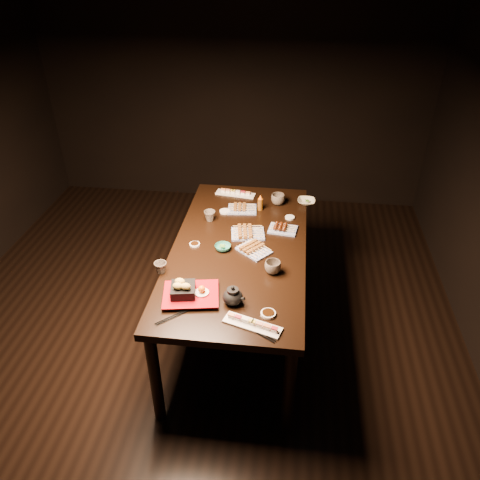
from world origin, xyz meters
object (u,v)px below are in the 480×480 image
Objects in this scene: tempura_tray at (190,289)px; teacup_mid_right at (273,267)px; condiment_bottle at (260,202)px; yakitori_plate_left at (242,207)px; sushi_platter_far at (235,192)px; sushi_platter_near at (252,323)px; teacup_far_right at (278,199)px; edamame_bowl_cream at (306,202)px; yakitori_plate_right at (254,248)px; teacup_near_left at (161,268)px; teapot at (233,295)px; edamame_bowl_green at (223,247)px; teacup_far_left at (210,216)px; dining_table at (239,289)px; yakitori_plate_center at (248,231)px.

tempura_tray reaches higher than teacup_mid_right.
tempura_tray is 1.13m from condiment_bottle.
yakitori_plate_left is 1.72× the size of condiment_bottle.
sushi_platter_far is at bearing 134.44° from condiment_bottle.
sushi_platter_near is 1.39m from teacup_far_right.
yakitori_plate_right is at bearing -115.75° from edamame_bowl_cream.
teacup_near_left is (-0.24, 0.21, -0.02)m from tempura_tray.
teapot is at bearing -91.30° from yakitori_plate_left.
edamame_bowl_green is 0.86× the size of condiment_bottle.
teacup_near_left is at bearing -106.12° from teacup_far_left.
teacup_mid_right is at bearing -49.08° from teacup_far_left.
condiment_bottle reaches higher than yakitori_plate_right.
teacup_near_left is at bearing 175.63° from teapot.
sushi_platter_far is at bearing 171.81° from edamame_bowl_cream.
dining_table is 5.62× the size of tempura_tray.
sushi_platter_far is 1.08m from teacup_mid_right.
tempura_tray is at bearing 94.40° from sushi_platter_far.
yakitori_plate_center is 2.16× the size of teacup_far_right.
tempura_tray reaches higher than sushi_platter_far.
yakitori_plate_left is 0.14m from condiment_bottle.
dining_table is at bearing 114.75° from teapot.
yakitori_plate_center is at bearing 115.58° from sushi_platter_near.
dining_table is 0.69m from condiment_bottle.
yakitori_plate_left is 0.94m from teacup_near_left.
condiment_bottle is (-0.01, 0.57, 0.04)m from yakitori_plate_right.
yakitori_plate_left is (-0.08, 0.35, -0.00)m from yakitori_plate_center.
edamame_bowl_green is at bearing 99.75° from sushi_platter_far.
edamame_bowl_cream is 1.00× the size of teapot.
teacup_far_left reaches higher than sushi_platter_far.
edamame_bowl_green is 0.55m from teapot.
edamame_bowl_green is (-0.06, -0.55, -0.01)m from yakitori_plate_left.
condiment_bottle is at bearing 4.06° from yakitori_plate_left.
condiment_bottle reaches higher than yakitori_plate_left.
sushi_platter_near is 3.00× the size of edamame_bowl_green.
dining_table is at bearing 120.28° from sushi_platter_near.
teacup_near_left reaches higher than yakitori_plate_left.
yakitori_plate_center is at bearing 113.93° from sushi_platter_far.
teacup_near_left is at bearing -131.52° from edamame_bowl_cream.
tempura_tray is (-0.21, -0.56, 0.43)m from dining_table.
yakitori_plate_center is 1.68× the size of edamame_bowl_cream.
dining_table is at bearing -123.95° from edamame_bowl_cream.
edamame_bowl_cream is (0.57, -0.08, -0.00)m from sushi_platter_far.
sushi_platter_far is 0.80m from edamame_bowl_green.
yakitori_plate_center is 0.66m from edamame_bowl_cream.
condiment_bottle reaches higher than tempura_tray.
teacup_far_right is at bearing 55.33° from teacup_near_left.
sushi_platter_near is 3.03× the size of teacup_far_right.
teacup_far_left reaches higher than yakitori_plate_left.
teacup_near_left reaches higher than edamame_bowl_green.
dining_table is 0.55m from teacup_mid_right.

